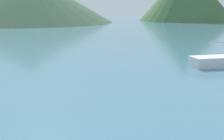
{
  "coord_description": "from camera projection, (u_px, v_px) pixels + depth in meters",
  "views": [
    {
      "loc": [
        -1.16,
        1.35,
        3.84
      ],
      "look_at": [
        0.55,
        14.0,
        1.2
      ],
      "focal_mm": 50.0,
      "sensor_mm": 36.0,
      "label": 1
    }
  ],
  "objects": []
}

